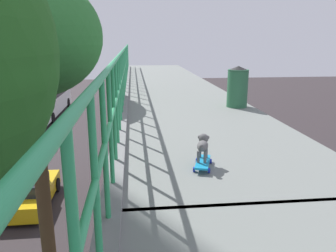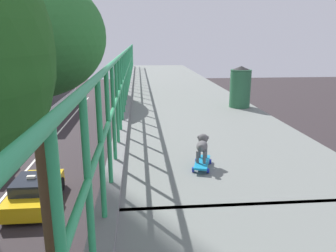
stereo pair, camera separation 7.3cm
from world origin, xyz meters
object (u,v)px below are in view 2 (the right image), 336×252
(toy_skateboard, at_px, (202,163))
(small_dog, at_px, (202,145))
(car_yellow_cab_fifth, at_px, (35,192))
(city_bus, at_px, (53,97))
(litter_bin, at_px, (240,86))

(toy_skateboard, bearing_deg, small_dog, 82.47)
(car_yellow_cab_fifth, xyz_separation_m, small_dog, (5.48, -10.20, 5.34))
(car_yellow_cab_fifth, height_order, small_dog, small_dog)
(car_yellow_cab_fifth, height_order, city_bus, city_bus)
(city_bus, bearing_deg, car_yellow_cab_fifth, -78.93)
(car_yellow_cab_fifth, relative_size, city_bus, 0.34)
(litter_bin, bearing_deg, city_bus, 112.84)
(small_dog, distance_m, litter_bin, 3.80)
(litter_bin, bearing_deg, small_dog, -113.70)
(small_dog, relative_size, litter_bin, 0.38)
(car_yellow_cab_fifth, height_order, litter_bin, litter_bin)
(small_dog, xyz_separation_m, litter_bin, (1.52, 3.47, 0.20))
(car_yellow_cab_fifth, distance_m, toy_skateboard, 12.72)
(toy_skateboard, bearing_deg, city_bus, 107.54)
(toy_skateboard, xyz_separation_m, small_dog, (0.01, 0.07, 0.21))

